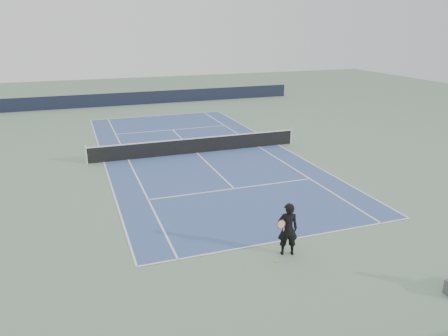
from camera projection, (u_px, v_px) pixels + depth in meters
name	position (u px, v px, depth m)	size (l,w,h in m)	color
ground	(197.00, 153.00, 26.51)	(80.00, 80.00, 0.00)	slate
court_surface	(197.00, 153.00, 26.51)	(10.97, 23.77, 0.01)	#3B548D
tennis_net	(196.00, 145.00, 26.35)	(12.90, 0.10, 1.07)	silver
windscreen_far	(145.00, 98.00, 42.30)	(30.00, 0.25, 1.20)	black
tennis_player	(288.00, 229.00, 14.65)	(0.86, 0.68, 1.88)	black
tennis_ball	(276.00, 261.00, 14.42)	(0.07, 0.07, 0.07)	#D2E82F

